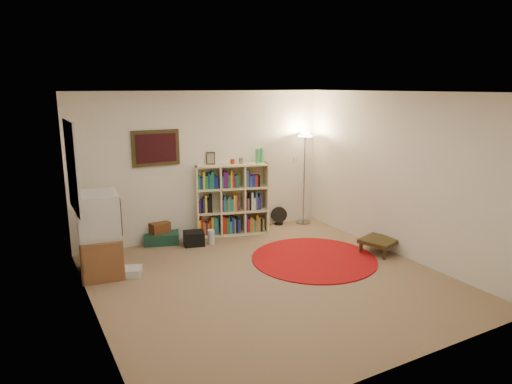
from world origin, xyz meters
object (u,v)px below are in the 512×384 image
at_px(bookshelf, 231,200).
at_px(tv_stand, 100,235).
at_px(floor_lamp, 305,149).
at_px(floor_fan, 279,216).
at_px(side_table, 379,241).
at_px(suitcase, 162,238).

height_order(bookshelf, tv_stand, bookshelf).
relative_size(bookshelf, floor_lamp, 0.87).
xyz_separation_m(floor_fan, tv_stand, (-3.39, -0.77, 0.38)).
distance_m(floor_lamp, side_table, 2.29).
distance_m(floor_lamp, tv_stand, 4.00).
relative_size(floor_fan, side_table, 0.54).
bearing_deg(side_table, floor_lamp, 93.72).
bearing_deg(tv_stand, bookshelf, 23.63).
distance_m(tv_stand, side_table, 4.20).
bearing_deg(floor_lamp, bookshelf, 176.85).
relative_size(floor_lamp, suitcase, 2.64).
xyz_separation_m(floor_lamp, tv_stand, (-3.85, -0.64, -0.88)).
relative_size(bookshelf, floor_fan, 4.38).
distance_m(bookshelf, suitcase, 1.35).
relative_size(floor_lamp, tv_stand, 1.50).
distance_m(floor_lamp, suitcase, 3.06).
xyz_separation_m(bookshelf, tv_stand, (-2.36, -0.72, -0.05)).
bearing_deg(suitcase, tv_stand, -125.45).
height_order(floor_lamp, side_table, floor_lamp).
bearing_deg(suitcase, floor_lamp, 14.65).
bearing_deg(bookshelf, side_table, -34.99).
relative_size(tv_stand, side_table, 1.82).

